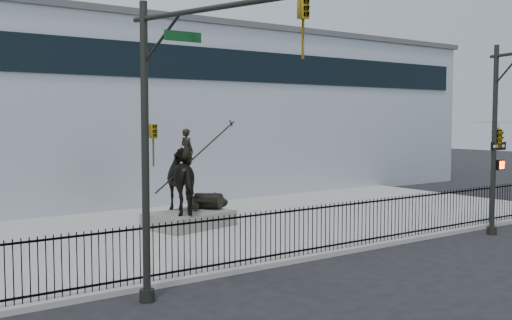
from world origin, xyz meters
TOP-DOWN VIEW (x-y plane):
  - ground at (0.00, 0.00)m, footprint 120.00×120.00m
  - plaza at (0.00, 7.00)m, footprint 30.00×12.00m
  - building at (0.00, 20.00)m, footprint 44.00×14.00m
  - picket_fence at (0.00, 1.25)m, footprint 22.10×0.10m
  - statue_plinth at (-1.79, 7.43)m, footprint 3.49×2.76m
  - equestrian_statue at (-1.73, 7.44)m, footprint 3.90×2.85m
  - traffic_signal_left at (-6.75, -0.62)m, footprint 1.52×4.84m

SIDE VIEW (x-z plane):
  - ground at x=0.00m, z-range 0.00..0.00m
  - plaza at x=0.00m, z-range 0.00..0.15m
  - statue_plinth at x=-1.79m, z-range 0.15..0.73m
  - picket_fence at x=0.00m, z-range 0.15..1.65m
  - equestrian_statue at x=-1.73m, z-range 0.27..3.64m
  - traffic_signal_left at x=-6.75m, z-range 0.53..7.53m
  - building at x=0.00m, z-range 0.00..9.00m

